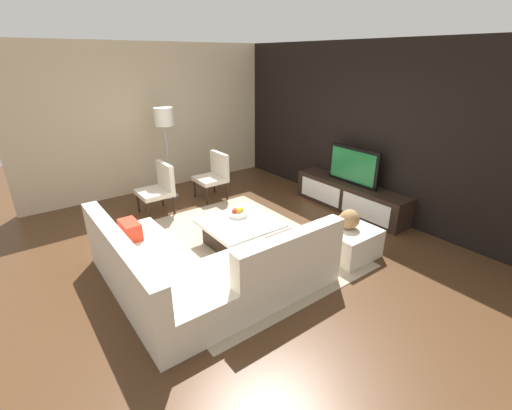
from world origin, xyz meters
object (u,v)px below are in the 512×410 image
(accent_chair_near, at_px, (159,186))
(accent_chair_far, at_px, (214,173))
(fruit_bowl, at_px, (238,213))
(coffee_table, at_px, (240,233))
(sectional_couch, at_px, (198,270))
(media_console, at_px, (350,197))
(television, at_px, (353,166))
(decorative_ball, at_px, (349,219))
(ottoman, at_px, (347,241))
(floor_lamp, at_px, (164,122))

(accent_chair_near, relative_size, accent_chair_far, 1.00)
(fruit_bowl, bearing_deg, coffee_table, -28.78)
(sectional_couch, xyz_separation_m, fruit_bowl, (-0.77, 1.08, 0.15))
(accent_chair_near, relative_size, fruit_bowl, 3.11)
(media_console, relative_size, coffee_table, 2.21)
(television, xyz_separation_m, accent_chair_near, (-1.93, -2.71, -0.33))
(sectional_couch, height_order, decorative_ball, sectional_couch)
(television, xyz_separation_m, ottoman, (0.98, -1.25, -0.62))
(television, relative_size, accent_chair_near, 1.16)
(ottoman, relative_size, accent_chair_far, 0.80)
(television, xyz_separation_m, decorative_ball, (0.98, -1.25, -0.28))
(floor_lamp, relative_size, accent_chair_far, 1.95)
(floor_lamp, bearing_deg, accent_chair_near, -37.02)
(ottoman, bearing_deg, media_console, 128.23)
(media_console, height_order, ottoman, media_console)
(sectional_couch, bearing_deg, coffee_table, 121.33)
(coffee_table, bearing_deg, accent_chair_far, 159.28)
(television, xyz_separation_m, accent_chair_far, (-1.98, -1.59, -0.33))
(ottoman, bearing_deg, fruit_bowl, -142.98)
(television, height_order, fruit_bowl, television)
(media_console, bearing_deg, accent_chair_far, -141.35)
(sectional_couch, relative_size, accent_chair_far, 2.65)
(floor_lamp, distance_m, fruit_bowl, 2.47)
(decorative_ball, bearing_deg, fruit_bowl, -142.98)
(television, distance_m, accent_chair_near, 3.34)
(television, distance_m, ottoman, 1.70)
(media_console, relative_size, decorative_ball, 8.03)
(coffee_table, bearing_deg, decorative_ball, 44.09)
(sectional_couch, bearing_deg, ottoman, 76.53)
(floor_lamp, distance_m, ottoman, 3.86)
(media_console, xyz_separation_m, fruit_bowl, (-0.28, -2.20, 0.18))
(media_console, height_order, floor_lamp, floor_lamp)
(television, relative_size, sectional_couch, 0.44)
(television, height_order, accent_chair_far, television)
(ottoman, bearing_deg, television, 128.22)
(accent_chair_near, bearing_deg, fruit_bowl, 12.00)
(ottoman, bearing_deg, coffee_table, -135.91)
(television, xyz_separation_m, fruit_bowl, (-0.28, -2.20, -0.39))
(sectional_couch, xyz_separation_m, accent_chair_near, (-2.42, 0.57, 0.20))
(accent_chair_near, relative_size, decorative_ball, 3.21)
(sectional_couch, relative_size, accent_chair_near, 2.65)
(coffee_table, bearing_deg, sectional_couch, -58.67)
(accent_chair_far, bearing_deg, coffee_table, -32.08)
(sectional_couch, xyz_separation_m, ottoman, (0.49, 2.03, -0.08))
(floor_lamp, relative_size, ottoman, 2.43)
(television, bearing_deg, decorative_ball, -51.78)
(accent_chair_near, relative_size, floor_lamp, 0.51)
(media_console, xyz_separation_m, ottoman, (0.98, -1.25, -0.05))
(decorative_ball, bearing_deg, sectional_couch, -103.47)
(accent_chair_far, xyz_separation_m, decorative_ball, (2.96, 0.34, 0.05))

